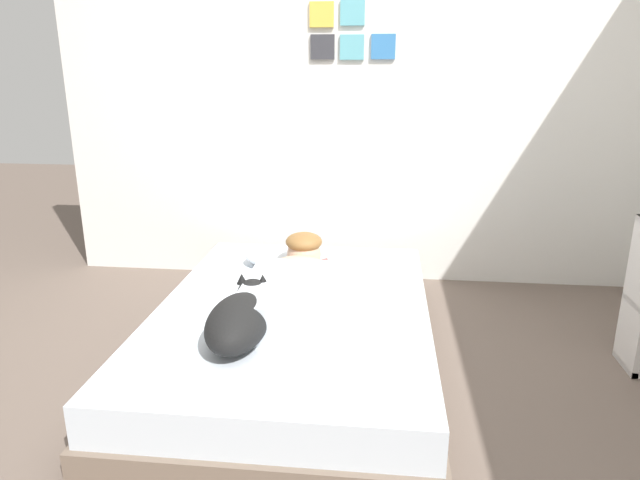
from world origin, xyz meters
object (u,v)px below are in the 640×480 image
bed (294,331)px  coffee_cup (321,265)px  person_lying (294,286)px  dog (240,318)px  cell_phone (282,311)px  pillow (289,257)px

bed → coffee_cup: (0.08, 0.49, 0.18)m
bed → person_lying: 0.25m
bed → person_lying: bearing=-56.7°
person_lying → dog: (-0.17, -0.40, -0.00)m
dog → coffee_cup: size_ratio=4.60×
coffee_cup → person_lying: bearing=-98.6°
coffee_cup → cell_phone: 0.60m
person_lying → cell_phone: size_ratio=6.57×
pillow → bed: bearing=-78.4°
pillow → coffee_cup: (0.20, -0.08, -0.02)m
pillow → coffee_cup: size_ratio=4.16×
bed → person_lying: (0.01, -0.01, 0.25)m
dog → cell_phone: dog is taller
dog → cell_phone: (0.12, 0.31, -0.10)m
cell_phone → person_lying: bearing=62.0°
pillow → dog: dog is taller
dog → cell_phone: bearing=67.9°
person_lying → coffee_cup: bearing=81.4°
bed → coffee_cup: coffee_cup is taller
pillow → person_lying: (0.12, -0.58, 0.05)m
pillow → cell_phone: 0.67m
bed → pillow: bearing=101.6°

